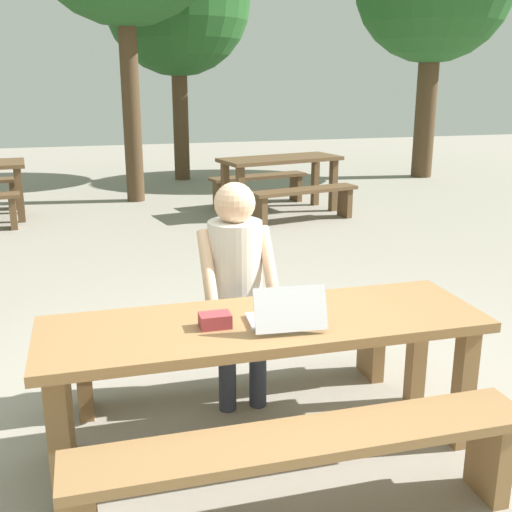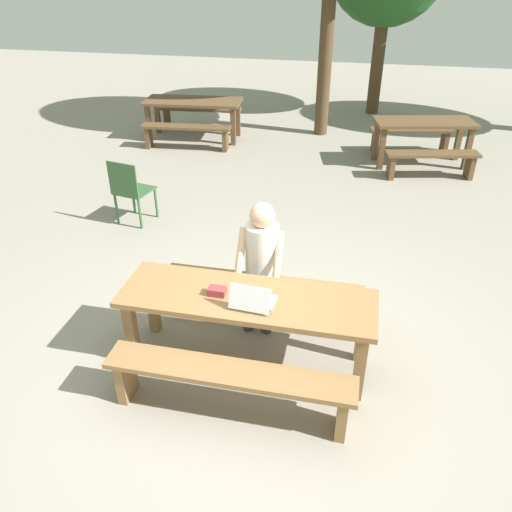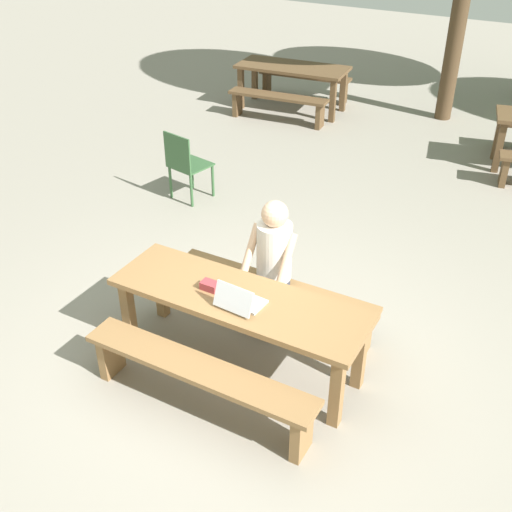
{
  "view_description": "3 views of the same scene",
  "coord_description": "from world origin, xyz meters",
  "px_view_note": "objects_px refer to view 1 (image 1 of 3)",
  "views": [
    {
      "loc": [
        -0.79,
        -2.74,
        1.86
      ],
      "look_at": [
        0.02,
        0.25,
        0.96
      ],
      "focal_mm": 44.23,
      "sensor_mm": 36.0,
      "label": 1
    },
    {
      "loc": [
        0.81,
        -3.37,
        3.18
      ],
      "look_at": [
        0.02,
        0.25,
        0.96
      ],
      "focal_mm": 35.48,
      "sensor_mm": 36.0,
      "label": 2
    },
    {
      "loc": [
        2.09,
        -3.48,
        3.68
      ],
      "look_at": [
        0.02,
        0.25,
        0.96
      ],
      "focal_mm": 43.69,
      "sensor_mm": 36.0,
      "label": 3
    }
  ],
  "objects_px": {
    "picnic_table_front": "(265,340)",
    "laptop": "(286,315)",
    "person_seated": "(236,275)",
    "tree_left": "(177,2)",
    "picnic_table_rear": "(280,167)",
    "small_pouch": "(215,320)"
  },
  "relations": [
    {
      "from": "small_pouch",
      "to": "tree_left",
      "type": "xyz_separation_m",
      "value": [
        1.19,
        8.79,
        2.3
      ]
    },
    {
      "from": "picnic_table_front",
      "to": "laptop",
      "type": "distance_m",
      "value": 0.21
    },
    {
      "from": "laptop",
      "to": "tree_left",
      "type": "distance_m",
      "value": 9.2
    },
    {
      "from": "picnic_table_front",
      "to": "person_seated",
      "type": "xyz_separation_m",
      "value": [
        -0.0,
        0.59,
        0.15
      ]
    },
    {
      "from": "person_seated",
      "to": "tree_left",
      "type": "distance_m",
      "value": 8.54
    },
    {
      "from": "picnic_table_front",
      "to": "picnic_table_rear",
      "type": "height_order",
      "value": "picnic_table_rear"
    },
    {
      "from": "picnic_table_rear",
      "to": "tree_left",
      "type": "distance_m",
      "value": 4.15
    },
    {
      "from": "laptop",
      "to": "picnic_table_rear",
      "type": "distance_m",
      "value": 5.87
    },
    {
      "from": "picnic_table_front",
      "to": "laptop",
      "type": "height_order",
      "value": "laptop"
    },
    {
      "from": "small_pouch",
      "to": "person_seated",
      "type": "height_order",
      "value": "person_seated"
    },
    {
      "from": "person_seated",
      "to": "laptop",
      "type": "bearing_deg",
      "value": -83.66
    },
    {
      "from": "laptop",
      "to": "small_pouch",
      "type": "bearing_deg",
      "value": -9.14
    },
    {
      "from": "laptop",
      "to": "tree_left",
      "type": "bearing_deg",
      "value": -91.39
    },
    {
      "from": "picnic_table_rear",
      "to": "laptop",
      "type": "bearing_deg",
      "value": -119.41
    },
    {
      "from": "picnic_table_rear",
      "to": "tree_left",
      "type": "relative_size",
      "value": 0.41
    },
    {
      "from": "picnic_table_rear",
      "to": "tree_left",
      "type": "height_order",
      "value": "tree_left"
    },
    {
      "from": "picnic_table_front",
      "to": "small_pouch",
      "type": "bearing_deg",
      "value": -173.43
    },
    {
      "from": "picnic_table_front",
      "to": "tree_left",
      "type": "distance_m",
      "value": 9.15
    },
    {
      "from": "picnic_table_front",
      "to": "tree_left",
      "type": "xyz_separation_m",
      "value": [
        0.94,
        8.76,
        2.44
      ]
    },
    {
      "from": "person_seated",
      "to": "small_pouch",
      "type": "bearing_deg",
      "value": -111.98
    },
    {
      "from": "tree_left",
      "to": "picnic_table_front",
      "type": "bearing_deg",
      "value": -96.09
    },
    {
      "from": "picnic_table_front",
      "to": "picnic_table_rear",
      "type": "bearing_deg",
      "value": 71.93
    }
  ]
}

